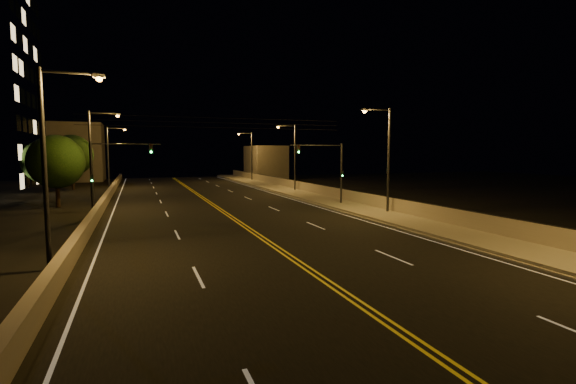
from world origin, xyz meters
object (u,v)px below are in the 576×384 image
object	(u,v)px
streetlight_2	(293,153)
streetlight_3	(250,153)
streetlight_1	(385,153)
traffic_signal_left	(107,169)
streetlight_5	(94,153)
tree_0	(56,162)
streetlight_6	(110,153)
traffic_signal_right	(331,166)
streetlight_4	(52,154)
tree_1	(45,162)
tree_2	(72,155)

from	to	relation	value
streetlight_2	streetlight_3	xyz separation A→B (m)	(0.00, 20.54, 0.00)
streetlight_1	traffic_signal_left	xyz separation A→B (m)	(-20.26, 6.38, -1.18)
streetlight_3	streetlight_5	distance (m)	37.47
streetlight_3	tree_0	distance (m)	36.51
streetlight_5	streetlight_6	size ratio (longest dim) A/B	1.00
traffic_signal_right	traffic_signal_left	bearing A→B (deg)	180.00
streetlight_4	tree_1	distance (m)	31.62
streetlight_4	tree_0	distance (m)	22.91
streetlight_3	streetlight_4	bearing A→B (deg)	-113.45
traffic_signal_left	streetlight_4	bearing A→B (deg)	-94.41
traffic_signal_left	streetlight_3	bearing A→B (deg)	59.63
streetlight_6	tree_1	size ratio (longest dim) A/B	1.33
streetlight_1	tree_1	world-z (taller)	streetlight_1
streetlight_3	traffic_signal_left	size ratio (longest dim) A/B	1.44
traffic_signal_left	tree_0	bearing A→B (deg)	120.41
streetlight_2	tree_2	distance (m)	29.37
streetlight_3	streetlight_6	size ratio (longest dim) A/B	1.00
streetlight_5	traffic_signal_left	world-z (taller)	streetlight_5
streetlight_6	tree_1	bearing A→B (deg)	-119.94
streetlight_2	tree_1	distance (m)	27.39
streetlight_1	streetlight_2	bearing A→B (deg)	90.00
streetlight_6	traffic_signal_left	bearing A→B (deg)	-87.54
streetlight_1	streetlight_5	xyz separation A→B (m)	(-21.40, 10.20, 0.00)
streetlight_5	tree_2	xyz separation A→B (m)	(-4.75, 23.59, -0.27)
tree_2	streetlight_1	bearing A→B (deg)	-52.26
streetlight_1	traffic_signal_right	xyz separation A→B (m)	(-1.54, 6.38, -1.18)
tree_0	tree_1	distance (m)	8.76
streetlight_4	traffic_signal_right	bearing A→B (deg)	36.62
streetlight_4	tree_1	size ratio (longest dim) A/B	1.33
streetlight_2	streetlight_5	size ratio (longest dim) A/B	1.00
streetlight_5	traffic_signal_right	bearing A→B (deg)	-10.87
traffic_signal_left	traffic_signal_right	bearing A→B (deg)	0.00
streetlight_5	streetlight_2	bearing A→B (deg)	25.54
streetlight_1	traffic_signal_left	size ratio (longest dim) A/B	1.44
tree_2	streetlight_5	bearing A→B (deg)	-78.60
streetlight_1	streetlight_6	xyz separation A→B (m)	(-21.40, 32.89, 0.00)
streetlight_4	streetlight_5	xyz separation A→B (m)	(0.00, 18.58, 0.00)
tree_0	tree_2	size ratio (longest dim) A/B	0.89
tree_1	tree_2	xyz separation A→B (m)	(1.13, 11.11, 0.64)
streetlight_2	streetlight_4	bearing A→B (deg)	-126.61
streetlight_1	streetlight_3	xyz separation A→B (m)	(0.00, 40.96, 0.00)
streetlight_1	traffic_signal_right	world-z (taller)	streetlight_1
streetlight_1	tree_1	size ratio (longest dim) A/B	1.33
streetlight_3	traffic_signal_left	xyz separation A→B (m)	(-20.26, -34.58, -1.18)
tree_1	traffic_signal_right	bearing A→B (deg)	-32.33
streetlight_3	streetlight_1	bearing A→B (deg)	-90.00
streetlight_1	streetlight_3	distance (m)	40.96
streetlight_5	tree_1	world-z (taller)	streetlight_5
streetlight_4	streetlight_5	size ratio (longest dim) A/B	1.00
streetlight_3	tree_1	xyz separation A→B (m)	(-27.28, -18.29, -0.92)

